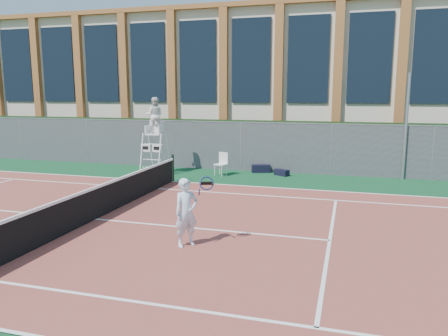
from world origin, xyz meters
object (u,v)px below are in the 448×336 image
(steel_pole, at_px, (406,127))
(plastic_chair, at_px, (222,162))
(umpire_chair, at_px, (155,118))
(tennis_player, at_px, (187,212))

(steel_pole, height_order, plastic_chair, steel_pole)
(steel_pole, bearing_deg, umpire_chair, -170.90)
(umpire_chair, relative_size, plastic_chair, 3.41)
(plastic_chair, bearing_deg, umpire_chair, -172.19)
(plastic_chair, bearing_deg, steel_pole, 9.62)
(steel_pole, bearing_deg, tennis_player, -119.58)
(steel_pole, xyz_separation_m, tennis_player, (-5.67, -9.99, -1.33))
(umpire_chair, xyz_separation_m, tennis_player, (4.66, -8.33, -1.64))
(steel_pole, xyz_separation_m, umpire_chair, (-10.32, -1.65, 0.31))
(steel_pole, relative_size, plastic_chair, 4.36)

